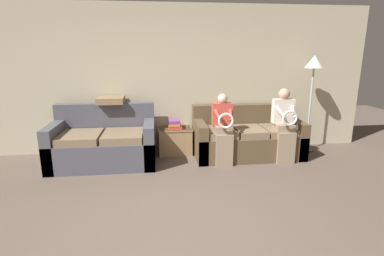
# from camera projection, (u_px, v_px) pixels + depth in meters

# --- Properties ---
(wall_back) EXTENTS (7.51, 0.06, 2.55)m
(wall_back) POSITION_uv_depth(u_px,v_px,m) (160.00, 80.00, 5.24)
(wall_back) COLOR #BCB293
(wall_back) RESTS_ON ground_plane
(couch_main) EXTENTS (1.80, 0.89, 0.84)m
(couch_main) POSITION_uv_depth(u_px,v_px,m) (246.00, 138.00, 5.18)
(couch_main) COLOR brown
(couch_main) RESTS_ON ground_plane
(couch_side) EXTENTS (1.61, 0.93, 0.93)m
(couch_side) POSITION_uv_depth(u_px,v_px,m) (104.00, 143.00, 4.79)
(couch_side) COLOR #4C4C56
(couch_side) RESTS_ON ground_plane
(child_left_seated) EXTENTS (0.32, 0.37, 1.12)m
(child_left_seated) POSITION_uv_depth(u_px,v_px,m) (223.00, 127.00, 4.69)
(child_left_seated) COLOR gray
(child_left_seated) RESTS_ON ground_plane
(child_right_seated) EXTENTS (0.34, 0.38, 1.19)m
(child_right_seated) POSITION_uv_depth(u_px,v_px,m) (284.00, 123.00, 4.81)
(child_right_seated) COLOR gray
(child_right_seated) RESTS_ON ground_plane
(side_shelf) EXTENTS (0.59, 0.43, 0.46)m
(side_shelf) POSITION_uv_depth(u_px,v_px,m) (175.00, 140.00, 5.26)
(side_shelf) COLOR #9E7A51
(side_shelf) RESTS_ON ground_plane
(book_stack) EXTENTS (0.23, 0.28, 0.15)m
(book_stack) POSITION_uv_depth(u_px,v_px,m) (175.00, 124.00, 5.19)
(book_stack) COLOR #BC3833
(book_stack) RESTS_ON side_shelf
(floor_lamp) EXTENTS (0.31, 0.31, 1.70)m
(floor_lamp) POSITION_uv_depth(u_px,v_px,m) (314.00, 71.00, 5.13)
(floor_lamp) COLOR #2D2B28
(floor_lamp) RESTS_ON ground_plane
(throw_pillow) EXTENTS (0.43, 0.43, 0.10)m
(throw_pillow) POSITION_uv_depth(u_px,v_px,m) (111.00, 100.00, 4.95)
(throw_pillow) COLOR #846B4C
(throw_pillow) RESTS_ON couch_side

